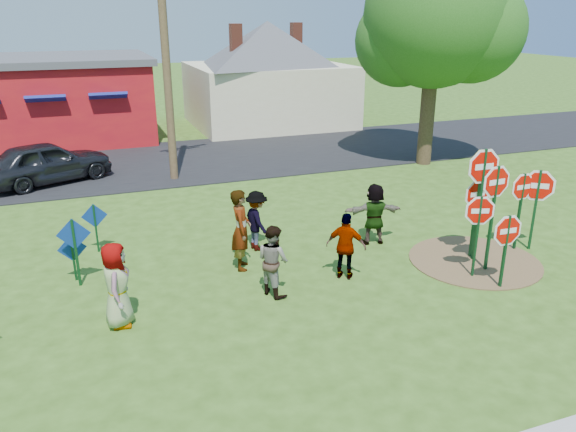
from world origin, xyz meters
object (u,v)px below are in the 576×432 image
(person_a, at_px, (117,285))
(utility_pole, at_px, (165,42))
(stop_sign_a, at_px, (479,218))
(stop_sign_b, at_px, (483,177))
(stop_sign_d, at_px, (522,193))
(person_b, at_px, (241,230))
(stop_sign_c, at_px, (495,194))
(suv, at_px, (47,162))
(leafy_tree, at_px, (438,24))

(person_a, relative_size, utility_pole, 0.19)
(stop_sign_a, bearing_deg, stop_sign_b, 69.92)
(stop_sign_d, height_order, person_a, stop_sign_d)
(person_a, relative_size, person_b, 0.88)
(stop_sign_d, bearing_deg, stop_sign_a, -157.68)
(stop_sign_b, xyz_separation_m, stop_sign_c, (-0.09, -0.58, -0.25))
(stop_sign_d, distance_m, person_b, 7.11)
(stop_sign_a, distance_m, stop_sign_c, 0.72)
(person_b, bearing_deg, utility_pole, 17.11)
(stop_sign_d, xyz_separation_m, suv, (-11.48, 10.70, -0.76))
(person_a, relative_size, suv, 0.39)
(stop_sign_d, relative_size, suv, 0.49)
(person_a, xyz_separation_m, utility_pole, (2.76, 9.95, 4.00))
(suv, bearing_deg, person_b, -177.75)
(stop_sign_d, height_order, leafy_tree, leafy_tree)
(person_b, relative_size, utility_pole, 0.21)
(stop_sign_b, distance_m, stop_sign_c, 0.64)
(stop_sign_a, distance_m, person_b, 5.46)
(stop_sign_a, relative_size, leafy_tree, 0.25)
(person_a, distance_m, leafy_tree, 16.17)
(stop_sign_a, xyz_separation_m, stop_sign_b, (0.61, 0.77, 0.71))
(stop_sign_c, bearing_deg, stop_sign_a, -164.05)
(stop_sign_d, distance_m, person_a, 9.96)
(person_a, bearing_deg, utility_pole, -4.36)
(stop_sign_b, xyz_separation_m, person_b, (-5.51, 1.59, -1.17))
(utility_pole, bearing_deg, person_a, -105.51)
(stop_sign_c, height_order, leafy_tree, leafy_tree)
(stop_sign_b, height_order, stop_sign_c, stop_sign_b)
(suv, bearing_deg, person_a, 164.25)
(stop_sign_a, bearing_deg, stop_sign_d, 42.96)
(stop_sign_b, distance_m, person_a, 8.60)
(stop_sign_c, height_order, suv, stop_sign_c)
(stop_sign_a, bearing_deg, person_a, -166.50)
(person_a, bearing_deg, leafy_tree, -44.71)
(stop_sign_c, bearing_deg, stop_sign_b, 77.85)
(stop_sign_c, xyz_separation_m, person_b, (-5.43, 2.17, -0.92))
(stop_sign_a, bearing_deg, utility_pole, 134.11)
(stop_sign_b, height_order, stop_sign_d, stop_sign_b)
(stop_sign_d, xyz_separation_m, utility_pole, (-7.17, 9.67, 3.32))
(utility_pole, bearing_deg, stop_sign_a, -64.20)
(stop_sign_a, relative_size, person_b, 1.06)
(stop_sign_b, relative_size, utility_pole, 0.32)
(person_b, xyz_separation_m, utility_pole, (-0.22, 8.25, 3.89))
(leafy_tree, bearing_deg, person_b, -144.56)
(stop_sign_a, bearing_deg, suv, 147.36)
(stop_sign_b, xyz_separation_m, person_a, (-8.50, -0.10, -1.29))
(leafy_tree, bearing_deg, stop_sign_b, -116.78)
(person_b, bearing_deg, stop_sign_a, -100.09)
(stop_sign_a, relative_size, stop_sign_b, 0.70)
(stop_sign_b, bearing_deg, stop_sign_a, -126.35)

